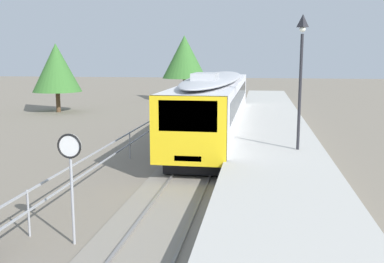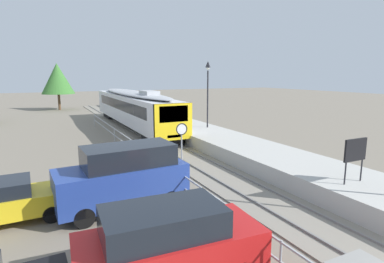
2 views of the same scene
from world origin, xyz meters
TOP-DOWN VIEW (x-y plane):
  - ground_plane at (-3.00, 22.00)m, footprint 160.00×160.00m
  - track_rails at (0.00, 22.00)m, footprint 3.20×60.00m
  - commuter_train at (0.00, 27.40)m, footprint 2.82×20.45m
  - station_platform at (3.25, 22.00)m, footprint 3.90×60.00m
  - platform_lamp_mid_platform at (4.10, 19.89)m, footprint 0.34×0.34m
  - speed_limit_sign at (-1.96, 11.70)m, footprint 0.61×0.10m
  - carpark_fence at (-3.30, 12.00)m, footprint 0.06×36.06m
  - tree_behind_carpark at (-5.42, 48.17)m, footprint 4.67×4.67m
  - tree_behind_station_far at (-14.37, 36.92)m, footprint 4.06×4.06m

SIDE VIEW (x-z plane):
  - ground_plane at x=-3.00m, z-range 0.00..0.00m
  - track_rails at x=0.00m, z-range -0.04..0.10m
  - station_platform at x=3.25m, z-range 0.00..0.90m
  - carpark_fence at x=-3.30m, z-range 0.28..1.53m
  - speed_limit_sign at x=-1.96m, z-range 0.72..3.53m
  - commuter_train at x=0.00m, z-range 0.28..4.02m
  - tree_behind_station_far at x=-14.37m, z-range 0.85..6.60m
  - platform_lamp_mid_platform at x=4.10m, z-range 1.95..7.30m
  - tree_behind_carpark at x=-5.42m, z-range 1.19..8.06m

